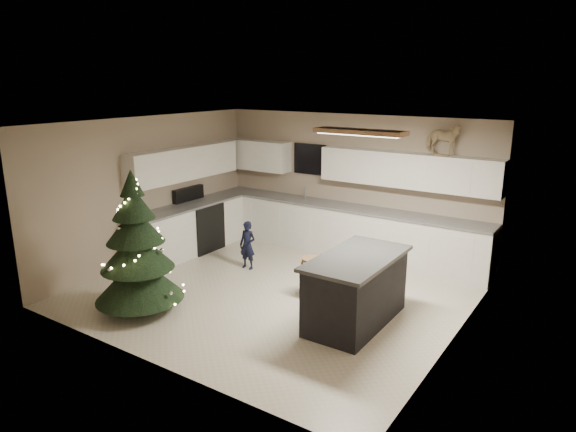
% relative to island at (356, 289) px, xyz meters
% --- Properties ---
extents(ground_plane, '(5.50, 5.50, 0.00)m').
position_rel_island_xyz_m(ground_plane, '(-1.49, 0.23, -0.48)').
color(ground_plane, '#BCB6A3').
extents(room_shell, '(5.52, 5.02, 2.61)m').
position_rel_island_xyz_m(room_shell, '(-1.47, 0.23, 1.27)').
color(room_shell, gray).
rests_on(room_shell, ground_plane).
extents(cabinetry, '(5.50, 3.20, 2.00)m').
position_rel_island_xyz_m(cabinetry, '(-2.40, 1.88, 0.28)').
color(cabinetry, white).
rests_on(cabinetry, ground_plane).
extents(island, '(0.90, 1.70, 0.95)m').
position_rel_island_xyz_m(island, '(0.00, 0.00, 0.00)').
color(island, black).
rests_on(island, ground_plane).
extents(bar_stool, '(0.33, 0.33, 0.62)m').
position_rel_island_xyz_m(bar_stool, '(-0.92, 0.40, -0.01)').
color(bar_stool, brown).
rests_on(bar_stool, ground_plane).
extents(christmas_tree, '(1.28, 1.24, 2.05)m').
position_rel_island_xyz_m(christmas_tree, '(-2.73, -1.37, 0.36)').
color(christmas_tree, '#3F2816').
rests_on(christmas_tree, ground_plane).
extents(toddler, '(0.32, 0.22, 0.85)m').
position_rel_island_xyz_m(toddler, '(-2.49, 0.81, -0.06)').
color(toddler, black).
rests_on(toddler, ground_plane).
extents(rocking_horse, '(0.61, 0.30, 0.53)m').
position_rel_island_xyz_m(rocking_horse, '(0.23, 2.56, 1.79)').
color(rocking_horse, brown).
rests_on(rocking_horse, cabinetry).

